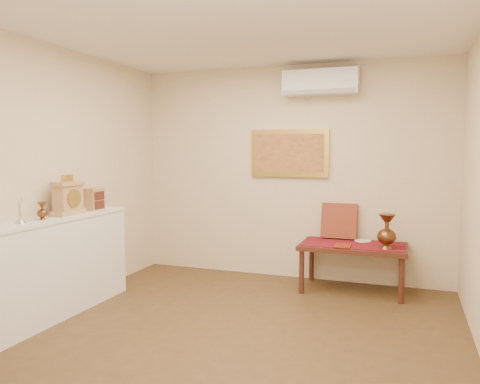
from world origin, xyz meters
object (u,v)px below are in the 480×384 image
at_px(display_ledge, 51,268).
at_px(low_table, 353,250).
at_px(mantel_clock, 68,198).
at_px(brass_urn_tall, 387,228).
at_px(wooden_chest, 94,199).

xyz_separation_m(display_ledge, low_table, (2.67, 1.88, -0.01)).
bearing_deg(mantel_clock, brass_urn_tall, 26.07).
height_order(mantel_clock, wooden_chest, mantel_clock).
xyz_separation_m(display_ledge, wooden_chest, (0.01, 0.68, 0.61)).
xyz_separation_m(brass_urn_tall, mantel_clock, (-3.03, -1.48, 0.37)).
relative_size(brass_urn_tall, low_table, 0.38).
bearing_deg(wooden_chest, mantel_clock, -88.37).
height_order(display_ledge, low_table, display_ledge).
height_order(brass_urn_tall, display_ledge, brass_urn_tall).
bearing_deg(display_ledge, low_table, 35.10).
distance_m(mantel_clock, low_table, 3.19).
distance_m(display_ledge, mantel_clock, 0.71).
relative_size(display_ledge, wooden_chest, 8.28).
xyz_separation_m(wooden_chest, low_table, (2.67, 1.20, -0.62)).
distance_m(wooden_chest, low_table, 2.99).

